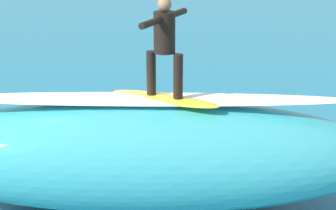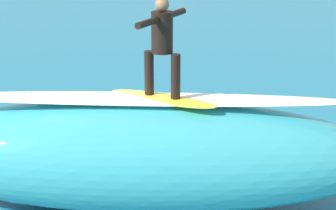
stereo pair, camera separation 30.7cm
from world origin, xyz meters
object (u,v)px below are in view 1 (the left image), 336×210
surfboard_paddling (171,148)px  surfer_riding (164,40)px  surfboard_riding (165,99)px  surfer_paddling (169,138)px

surfboard_paddling → surfer_riding: bearing=-13.4°
surfboard_riding → surfboard_paddling: size_ratio=0.82×
surfboard_riding → surfer_riding: bearing=147.3°
surfboard_riding → surfer_paddling: surfboard_riding is taller
surfer_riding → surfer_paddling: bearing=-66.1°
surfer_riding → surfboard_paddling: 3.88m
surfer_riding → surfboard_paddling: (-0.88, -2.41, -2.91)m
surfboard_riding → surfer_riding: surfer_riding is taller
surfboard_riding → surfer_paddling: (-0.89, -2.54, -1.75)m
surfboard_riding → surfer_riding: (-0.00, 0.00, 0.98)m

